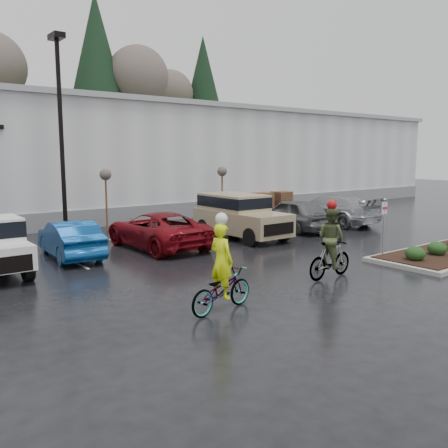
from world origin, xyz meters
TOP-DOWN VIEW (x-y plane):
  - ground at (0.00, 0.00)m, footprint 120.00×120.00m
  - warehouse at (0.00, 21.99)m, footprint 60.50×15.50m
  - lamppost at (-4.00, 12.00)m, footprint 0.50×1.00m
  - sapling_mid at (-1.50, 13.00)m, footprint 0.60×0.60m
  - sapling_east at (6.00, 13.00)m, footprint 0.60×0.60m
  - pallet_stack_a at (8.50, 14.00)m, footprint 1.20×1.20m
  - pallet_stack_b at (10.20, 14.00)m, footprint 1.20×1.20m
  - pallet_stack_c at (12.00, 14.00)m, footprint 1.20×1.20m
  - shrub_a at (4.00, -1.00)m, footprint 0.70×0.70m
  - shrub_b at (5.50, -1.00)m, footprint 0.70×0.70m
  - fire_lane_sign at (3.80, 0.20)m, footprint 0.30×0.05m
  - car_blue at (-5.32, 7.72)m, footprint 1.87×4.48m
  - car_red at (-1.72, 7.39)m, footprint 2.62×5.53m
  - suv_tan at (2.58, 7.00)m, footprint 2.20×5.10m
  - car_grey at (6.27, 7.24)m, footprint 2.45×5.03m
  - car_far_silver at (9.45, 7.48)m, footprint 2.69×5.97m
  - cyclist_hivis at (-4.53, -0.80)m, footprint 2.15×1.05m
  - cyclist_olive at (0.16, -0.34)m, footprint 1.95×0.94m

SIDE VIEW (x-z plane):
  - ground at x=0.00m, z-range 0.00..0.00m
  - shrub_a at x=4.00m, z-range 0.15..0.67m
  - shrub_b at x=5.50m, z-range 0.15..0.67m
  - pallet_stack_a at x=8.50m, z-range 0.00..1.35m
  - pallet_stack_b at x=10.20m, z-range 0.00..1.35m
  - pallet_stack_c at x=12.00m, z-range 0.00..1.35m
  - car_blue at x=-5.32m, z-range 0.00..1.44m
  - car_red at x=-1.72m, z-range 0.00..1.52m
  - cyclist_hivis at x=-4.53m, z-range -0.48..2.02m
  - car_grey at x=6.27m, z-range 0.00..1.65m
  - car_far_silver at x=9.45m, z-range 0.00..1.70m
  - cyclist_olive at x=0.16m, z-range -0.35..2.16m
  - suv_tan at x=2.58m, z-range 0.00..2.06m
  - fire_lane_sign at x=3.80m, z-range 0.31..2.51m
  - sapling_mid at x=-1.50m, z-range 1.13..4.33m
  - sapling_east at x=6.00m, z-range 1.13..4.33m
  - warehouse at x=0.00m, z-range 0.05..7.25m
  - lamppost at x=-4.00m, z-range 1.07..10.30m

